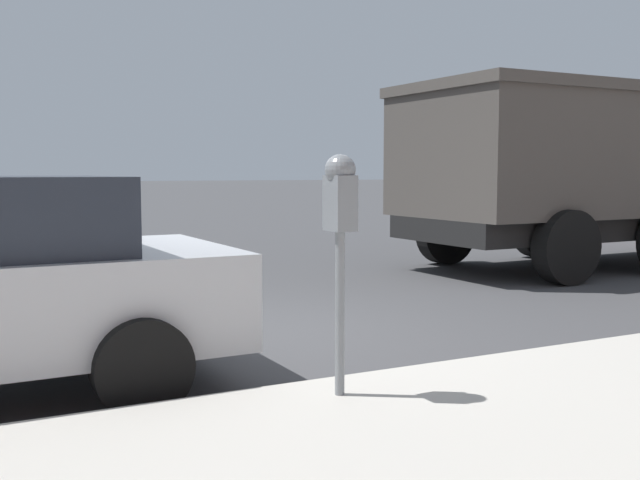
% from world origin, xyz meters
% --- Properties ---
extents(ground_plane, '(220.00, 220.00, 0.00)m').
position_xyz_m(ground_plane, '(0.00, 0.00, 0.00)').
color(ground_plane, '#424244').
extents(parking_meter, '(0.21, 0.19, 1.49)m').
position_xyz_m(parking_meter, '(-2.58, 0.29, 1.31)').
color(parking_meter, gray).
rests_on(parking_meter, sidewalk).
extents(dump_truck, '(3.11, 8.50, 2.86)m').
position_xyz_m(dump_truck, '(2.36, -8.00, 1.66)').
color(dump_truck, black).
rests_on(dump_truck, ground_plane).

